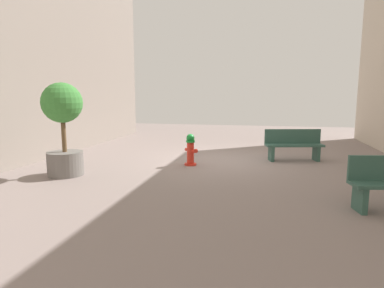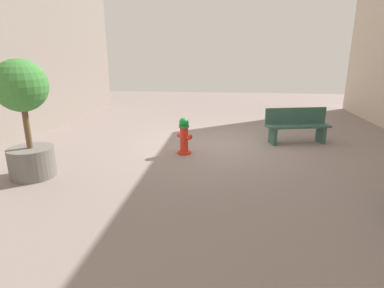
# 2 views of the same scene
# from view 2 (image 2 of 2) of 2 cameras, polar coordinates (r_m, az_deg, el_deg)

# --- Properties ---
(ground_plane) EXTENTS (23.40, 23.40, 0.00)m
(ground_plane) POSITION_cam_2_polar(r_m,az_deg,el_deg) (8.50, 4.68, -0.06)
(ground_plane) COLOR gray
(fire_hydrant) EXTENTS (0.39, 0.39, 0.90)m
(fire_hydrant) POSITION_cam_2_polar(r_m,az_deg,el_deg) (7.59, -1.43, 1.53)
(fire_hydrant) COLOR red
(fire_hydrant) RESTS_ON ground_plane
(bench_near) EXTENTS (1.78, 0.83, 0.95)m
(bench_near) POSITION_cam_2_polar(r_m,az_deg,el_deg) (9.01, 18.59, 3.34)
(bench_near) COLOR #33594C
(bench_near) RESTS_ON ground_plane
(planter_tree) EXTENTS (0.98, 0.98, 2.29)m
(planter_tree) POSITION_cam_2_polar(r_m,az_deg,el_deg) (6.74, -28.25, 5.22)
(planter_tree) COLOR slate
(planter_tree) RESTS_ON ground_plane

